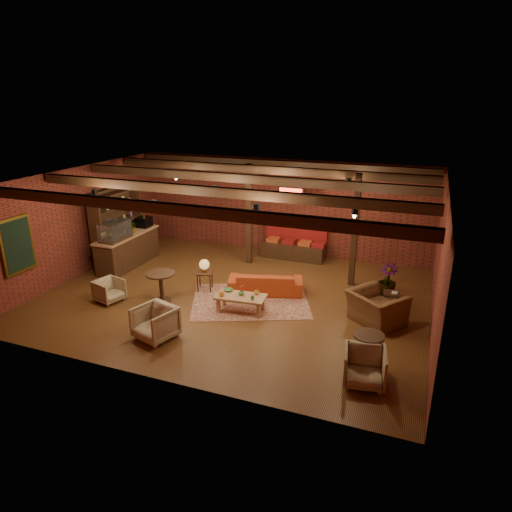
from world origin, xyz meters
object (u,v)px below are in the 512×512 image
at_px(side_table_book, 391,294).
at_px(round_table_left, 161,282).
at_px(side_table_lamp, 204,267).
at_px(armchair_far, 365,365).
at_px(sofa, 266,282).
at_px(armchair_b, 155,321).
at_px(armchair_a, 109,289).
at_px(armchair_right, 377,303).
at_px(plant_tall, 391,249).
at_px(coffee_table, 240,297).
at_px(round_table_right, 368,345).

bearing_deg(side_table_book, round_table_left, -163.31).
distance_m(side_table_lamp, armchair_far, 5.60).
height_order(sofa, armchair_far, armchair_far).
xyz_separation_m(side_table_lamp, round_table_left, (-0.73, -1.08, -0.14)).
bearing_deg(armchair_b, armchair_a, 167.91).
distance_m(armchair_right, plant_tall, 1.93).
xyz_separation_m(armchair_right, side_table_book, (0.27, 0.93, -0.12)).
bearing_deg(armchair_a, coffee_table, -63.34).
xyz_separation_m(armchair_a, round_table_right, (6.81, -0.69, 0.15)).
height_order(armchair_right, side_table_book, armchair_right).
relative_size(side_table_lamp, plant_tall, 0.34).
relative_size(armchair_right, armchair_far, 1.53).
bearing_deg(plant_tall, coffee_table, -144.87).
distance_m(sofa, armchair_right, 3.16).
distance_m(armchair_right, side_table_book, 0.97).
xyz_separation_m(sofa, armchair_far, (3.17, -3.29, 0.10)).
relative_size(armchair_a, armchair_right, 0.55).
relative_size(side_table_book, armchair_far, 0.58).
relative_size(round_table_left, armchair_a, 1.21).
distance_m(armchair_b, plant_tall, 6.34).
height_order(armchair_b, plant_tall, plant_tall).
distance_m(sofa, plant_tall, 3.46).
bearing_deg(armchair_a, armchair_right, -63.75).
xyz_separation_m(armchair_a, armchair_right, (6.73, 1.27, 0.19)).
bearing_deg(round_table_left, round_table_right, -12.12).
xyz_separation_m(side_table_lamp, round_table_right, (4.78, -2.26, -0.20)).
bearing_deg(armchair_right, armchair_b, 66.74).
bearing_deg(armchair_a, side_table_lamp, -36.75).
relative_size(round_table_left, armchair_far, 1.02).
relative_size(coffee_table, armchair_right, 1.08).
distance_m(coffee_table, armchair_far, 3.90).
xyz_separation_m(sofa, armchair_a, (-3.67, -2.00, 0.04)).
distance_m(side_table_lamp, plant_tall, 5.05).
bearing_deg(armchair_b, round_table_left, 135.18).
distance_m(sofa, armchair_b, 3.55).
bearing_deg(round_table_right, armchair_b, -173.24).
xyz_separation_m(armchair_b, side_table_book, (4.78, 3.44, -0.01)).
relative_size(coffee_table, side_table_book, 2.83).
height_order(armchair_far, plant_tall, plant_tall).
relative_size(armchair_right, side_table_book, 2.62).
height_order(side_table_lamp, round_table_left, side_table_lamp).
height_order(round_table_left, plant_tall, plant_tall).
relative_size(coffee_table, armchair_a, 1.96).
xyz_separation_m(coffee_table, side_table_book, (3.52, 1.52, 0.03)).
bearing_deg(plant_tall, armchair_b, -137.08).
xyz_separation_m(armchair_b, armchair_far, (4.62, -0.05, -0.02)).
relative_size(sofa, armchair_far, 2.56).
bearing_deg(armchair_a, sofa, -45.83).
xyz_separation_m(round_table_left, round_table_right, (5.51, -1.18, -0.06)).
xyz_separation_m(coffee_table, side_table_lamp, (-1.45, 0.88, 0.30)).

